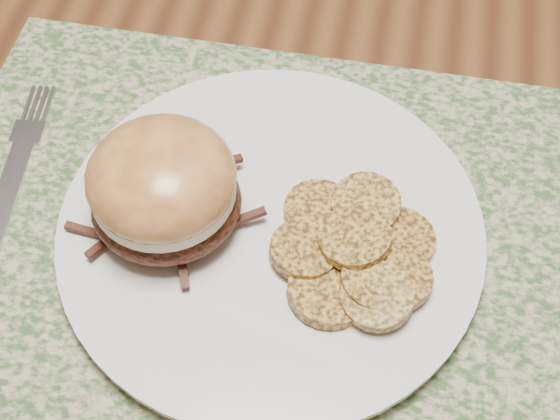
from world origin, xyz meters
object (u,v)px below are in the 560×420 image
object	(u,v)px
dinner_plate	(271,232)
fork	(10,186)
dining_table	(420,112)
pork_sandwich	(163,188)

from	to	relation	value
dinner_plate	fork	distance (m)	0.18
dining_table	dinner_plate	size ratio (longest dim) A/B	5.77
pork_sandwich	fork	world-z (taller)	pork_sandwich
fork	dinner_plate	bearing A→B (deg)	-8.13
dining_table	pork_sandwich	size ratio (longest dim) A/B	13.15
dining_table	pork_sandwich	distance (m)	0.30
dinner_plate	fork	size ratio (longest dim) A/B	1.38
dining_table	pork_sandwich	xyz separation A→B (m)	(-0.16, -0.21, 0.13)
dining_table	pork_sandwich	bearing A→B (deg)	-126.75
dining_table	fork	world-z (taller)	fork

